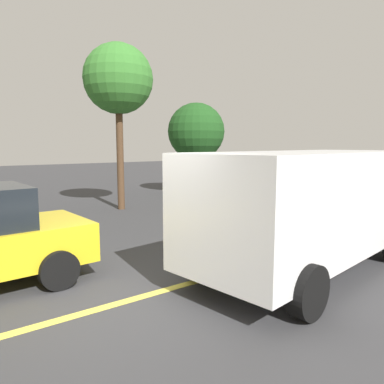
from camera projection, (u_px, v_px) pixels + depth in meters
ground_plane at (126, 302)px, 5.43m from camera, size 80.00×80.00×0.00m
lane_marking_centre at (263, 262)px, 7.22m from camera, size 28.00×0.16×0.01m
white_van at (308, 203)px, 6.69m from camera, size 5.41×2.77×2.20m
car_green_near_curb at (361, 180)px, 15.87m from camera, size 4.42×2.23×1.63m
tree_centre_verge at (118, 80)px, 12.68m from camera, size 2.42×2.42×5.81m
tree_right_verge at (196, 132)px, 17.27m from camera, size 2.69×2.69×4.29m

